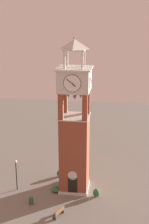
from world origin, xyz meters
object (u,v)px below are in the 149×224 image
clock_tower (74,132)px  lamp_post (16,169)px  park_bench (59,212)px  trash_bin (31,201)px

clock_tower → lamp_post: clock_tower is taller
clock_tower → park_bench: 9.05m
park_bench → trash_bin: (-3.51, 1.77, -0.08)m
clock_tower → lamp_post: (-6.84, -1.36, -4.62)m
clock_tower → trash_bin: (-4.33, -4.08, -6.93)m
park_bench → trash_bin: bearing=153.2°
clock_tower → park_bench: clock_tower is taller
clock_tower → trash_bin: clock_tower is taller
lamp_post → trash_bin: 4.36m
lamp_post → trash_bin: bearing=-47.4°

